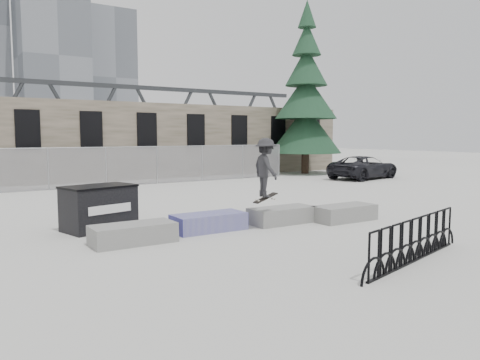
% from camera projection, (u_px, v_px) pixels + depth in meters
% --- Properties ---
extents(ground, '(120.00, 120.00, 0.00)m').
position_uv_depth(ground, '(239.00, 228.00, 13.23)').
color(ground, beige).
rests_on(ground, ground).
extents(stone_wall, '(36.00, 2.58, 4.50)m').
position_uv_depth(stone_wall, '(86.00, 141.00, 26.61)').
color(stone_wall, '#645A4A').
rests_on(stone_wall, ground).
extents(chainlink_fence, '(22.06, 0.06, 2.02)m').
position_uv_depth(chainlink_fence, '(106.00, 166.00, 23.60)').
color(chainlink_fence, gray).
rests_on(chainlink_fence, ground).
extents(planter_far_left, '(2.00, 0.90, 0.48)m').
position_uv_depth(planter_far_left, '(133.00, 233.00, 11.27)').
color(planter_far_left, gray).
rests_on(planter_far_left, ground).
extents(planter_center_left, '(2.00, 0.90, 0.48)m').
position_uv_depth(planter_center_left, '(209.00, 221.00, 12.78)').
color(planter_center_left, '#36349C').
rests_on(planter_center_left, ground).
extents(planter_center_right, '(2.00, 0.90, 0.48)m').
position_uv_depth(planter_center_right, '(282.00, 215.00, 13.87)').
color(planter_center_right, gray).
rests_on(planter_center_right, ground).
extents(planter_offset, '(2.00, 0.90, 0.48)m').
position_uv_depth(planter_offset, '(344.00, 212.00, 14.28)').
color(planter_offset, gray).
rests_on(planter_offset, ground).
extents(dumpster, '(2.10, 1.58, 1.23)m').
position_uv_depth(dumpster, '(99.00, 207.00, 12.87)').
color(dumpster, black).
rests_on(dumpster, ground).
extents(bike_rack, '(4.37, 1.14, 0.90)m').
position_uv_depth(bike_rack, '(415.00, 241.00, 9.65)').
color(bike_rack, black).
rests_on(bike_rack, ground).
extents(spruce_tree, '(4.81, 4.81, 11.50)m').
position_uv_depth(spruce_tree, '(306.00, 104.00, 31.41)').
color(spruce_tree, '#38281E').
rests_on(spruce_tree, ground).
extents(truss_bridge, '(70.00, 3.00, 9.80)m').
position_uv_depth(truss_bridge, '(85.00, 124.00, 64.26)').
color(truss_bridge, '#2D3033').
rests_on(truss_bridge, ground).
extents(suv, '(5.21, 3.06, 1.36)m').
position_uv_depth(suv, '(364.00, 167.00, 27.97)').
color(suv, black).
rests_on(suv, ground).
extents(skateboarder, '(0.80, 1.12, 1.78)m').
position_uv_depth(skateboarder, '(266.00, 168.00, 12.89)').
color(skateboarder, '#272729').
rests_on(skateboarder, ground).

